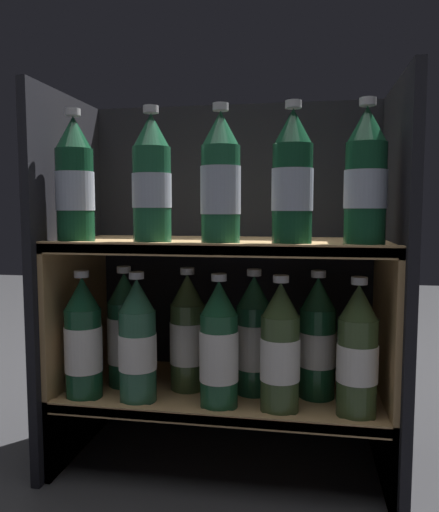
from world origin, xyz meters
name	(u,v)px	position (x,y,z in m)	size (l,w,h in m)	color
ground_plane	(210,501)	(0.00, 0.00, 0.00)	(6.00, 6.00, 0.00)	#2D2D30
fridge_back_wall	(234,272)	(0.00, 0.33, 0.41)	(0.75, 0.02, 0.83)	black
fridge_side_left	(70,278)	(-0.36, 0.16, 0.41)	(0.02, 0.36, 0.83)	black
fridge_side_right	(395,286)	(0.36, 0.16, 0.41)	(0.02, 0.36, 0.83)	black
shelf_lower	(222,401)	(0.00, 0.15, 0.15)	(0.71, 0.32, 0.18)	tan
shelf_upper	(223,297)	(0.00, 0.15, 0.38)	(0.71, 0.32, 0.51)	tan
bottle_upper_front_0	(75,183)	(-0.29, 0.05, 0.63)	(0.08, 0.08, 0.27)	#144228
bottle_upper_front_1	(152,182)	(-0.13, 0.05, 0.63)	(0.08, 0.08, 0.27)	#1E5638
bottle_upper_front_2	(221,182)	(0.01, 0.05, 0.63)	(0.08, 0.08, 0.27)	#1E5638
bottle_upper_front_3	(292,181)	(0.15, 0.05, 0.63)	(0.08, 0.08, 0.27)	#144228
bottle_upper_front_4	(366,180)	(0.29, 0.05, 0.63)	(0.08, 0.08, 0.27)	#144228
bottle_lower_front_0	(83,341)	(-0.28, 0.05, 0.29)	(0.08, 0.08, 0.27)	#144228
bottle_lower_front_1	(138,343)	(-0.16, 0.05, 0.30)	(0.08, 0.08, 0.27)	#285B42
bottle_lower_front_2	(219,348)	(0.01, 0.05, 0.29)	(0.08, 0.08, 0.27)	#194C2D
bottle_lower_front_3	(280,350)	(0.13, 0.05, 0.30)	(0.08, 0.08, 0.27)	#384C28
bottle_lower_front_4	(357,354)	(0.28, 0.05, 0.30)	(0.08, 0.08, 0.27)	#384C28
bottle_lower_back_0	(125,332)	(-0.22, 0.14, 0.29)	(0.08, 0.08, 0.27)	#1E5638
bottle_lower_back_1	(188,335)	(-0.08, 0.14, 0.29)	(0.08, 0.08, 0.27)	#384C28
bottle_lower_back_2	(254,338)	(0.07, 0.14, 0.29)	(0.08, 0.08, 0.27)	#1E5638
bottle_lower_back_3	(317,340)	(0.21, 0.14, 0.30)	(0.08, 0.08, 0.27)	#194C2D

